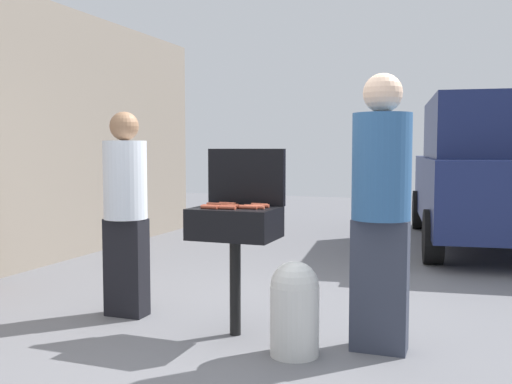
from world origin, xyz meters
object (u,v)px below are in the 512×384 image
(hot_dog_2, at_px, (228,207))
(hot_dog_6, at_px, (227,204))
(bbq_grill, at_px, (235,228))
(hot_dog_7, at_px, (211,206))
(person_right, at_px, (381,202))
(parked_minivan, at_px, (495,172))
(propane_tank, at_px, (295,307))
(hot_dog_1, at_px, (230,205))
(hot_dog_12, at_px, (260,206))
(hot_dog_5, at_px, (248,207))
(hot_dog_4, at_px, (260,205))
(hot_dog_8, at_px, (215,204))
(person_left, at_px, (126,206))
(hot_dog_10, at_px, (209,207))
(hot_dog_11, at_px, (255,207))
(hot_dog_3, at_px, (230,207))
(hot_dog_13, at_px, (226,208))
(hot_dog_9, at_px, (236,206))
(hot_dog_0, at_px, (253,206))

(hot_dog_2, bearing_deg, hot_dog_6, 113.57)
(bbq_grill, relative_size, hot_dog_2, 7.10)
(hot_dog_7, relative_size, person_right, 0.07)
(hot_dog_6, relative_size, parked_minivan, 0.03)
(propane_tank, bearing_deg, hot_dog_1, 153.38)
(hot_dog_12, bearing_deg, hot_dog_5, -108.12)
(hot_dog_5, xyz_separation_m, hot_dog_7, (-0.27, -0.03, 0.00))
(hot_dog_4, xyz_separation_m, hot_dog_8, (-0.32, -0.07, 0.00))
(hot_dog_4, bearing_deg, person_left, 179.37)
(hot_dog_2, height_order, hot_dog_8, same)
(hot_dog_10, distance_m, hot_dog_12, 0.37)
(hot_dog_10, distance_m, hot_dog_11, 0.32)
(hot_dog_1, relative_size, hot_dog_11, 1.00)
(hot_dog_5, distance_m, person_right, 0.91)
(hot_dog_3, distance_m, parked_minivan, 5.19)
(bbq_grill, bearing_deg, hot_dog_12, 24.40)
(hot_dog_3, distance_m, hot_dog_7, 0.14)
(hot_dog_7, bearing_deg, hot_dog_13, -16.99)
(hot_dog_2, relative_size, hot_dog_10, 1.00)
(hot_dog_4, xyz_separation_m, hot_dog_11, (0.02, -0.16, 0.00))
(propane_tank, bearing_deg, hot_dog_6, 149.17)
(hot_dog_3, height_order, person_left, person_left)
(bbq_grill, distance_m, hot_dog_6, 0.23)
(hot_dog_1, relative_size, hot_dog_9, 1.00)
(hot_dog_2, xyz_separation_m, hot_dog_3, (0.01, 0.03, 0.00))
(hot_dog_5, bearing_deg, hot_dog_7, -174.06)
(hot_dog_9, height_order, person_left, person_left)
(hot_dog_4, bearing_deg, hot_dog_5, -94.00)
(bbq_grill, distance_m, hot_dog_12, 0.24)
(parked_minivan, bearing_deg, hot_dog_2, 61.11)
(parked_minivan, bearing_deg, hot_dog_5, 62.55)
(hot_dog_6, distance_m, hot_dog_10, 0.27)
(person_right, bearing_deg, hot_dog_10, 13.20)
(hot_dog_0, xyz_separation_m, hot_dog_10, (-0.27, -0.16, 0.00))
(hot_dog_4, bearing_deg, hot_dog_7, -142.19)
(parked_minivan, bearing_deg, hot_dog_11, 62.83)
(propane_tank, distance_m, person_left, 1.68)
(hot_dog_10, height_order, hot_dog_12, same)
(hot_dog_3, xyz_separation_m, hot_dog_10, (-0.12, -0.09, 0.00))
(hot_dog_6, distance_m, hot_dog_11, 0.32)
(hot_dog_13, distance_m, person_right, 1.05)
(parked_minivan, bearing_deg, person_left, 50.59)
(hot_dog_3, distance_m, person_right, 1.04)
(hot_dog_7, height_order, hot_dog_9, same)
(hot_dog_7, relative_size, hot_dog_9, 1.00)
(person_left, height_order, person_right, person_right)
(hot_dog_7, relative_size, hot_dog_11, 1.00)
(hot_dog_11, xyz_separation_m, parked_minivan, (1.72, 4.81, 0.09))
(hot_dog_8, xyz_separation_m, hot_dog_12, (0.35, 0.01, 0.00))
(hot_dog_9, relative_size, person_right, 0.07)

